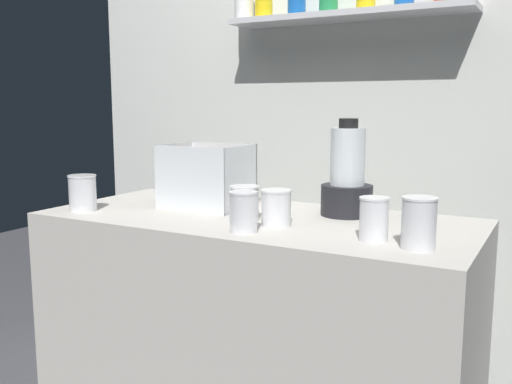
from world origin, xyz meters
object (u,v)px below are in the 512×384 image
(carrot_display_bin, at_px, (205,186))
(juice_cup_pomegranate_middle, at_px, (244,213))
(blender_pitcher, at_px, (347,179))
(juice_cup_orange_left, at_px, (246,205))
(juice_cup_mango_rightmost, at_px, (419,225))
(juice_cup_carrot_far_left, at_px, (83,194))
(juice_cup_mango_right, at_px, (276,210))
(juice_cup_carrot_far_right, at_px, (374,222))

(carrot_display_bin, distance_m, juice_cup_pomegranate_middle, 0.42)
(carrot_display_bin, xyz_separation_m, blender_pitcher, (0.49, 0.10, 0.04))
(juice_cup_orange_left, xyz_separation_m, juice_cup_mango_rightmost, (0.56, -0.10, 0.01))
(juice_cup_carrot_far_left, distance_m, juice_cup_pomegranate_middle, 0.64)
(juice_cup_pomegranate_middle, relative_size, juice_cup_mango_right, 1.07)
(blender_pitcher, xyz_separation_m, juice_cup_mango_rightmost, (0.31, -0.33, -0.06))
(carrot_display_bin, distance_m, juice_cup_mango_rightmost, 0.83)
(juice_cup_carrot_far_left, bearing_deg, juice_cup_mango_right, 8.36)
(juice_cup_mango_right, xyz_separation_m, juice_cup_mango_rightmost, (0.44, -0.07, 0.01))
(juice_cup_orange_left, bearing_deg, juice_cup_carrot_far_right, -8.90)
(carrot_display_bin, height_order, juice_cup_carrot_far_right, carrot_display_bin)
(carrot_display_bin, height_order, juice_cup_mango_right, carrot_display_bin)
(juice_cup_pomegranate_middle, height_order, juice_cup_carrot_far_right, same)
(juice_cup_carrot_far_right, xyz_separation_m, juice_cup_mango_rightmost, (0.12, -0.03, 0.01))
(blender_pitcher, distance_m, juice_cup_mango_right, 0.30)
(juice_cup_pomegranate_middle, xyz_separation_m, juice_cup_mango_rightmost, (0.48, 0.05, 0.01))
(carrot_display_bin, xyz_separation_m, juice_cup_pomegranate_middle, (0.32, -0.28, -0.02))
(blender_pitcher, distance_m, juice_cup_mango_rightmost, 0.46)
(blender_pitcher, distance_m, juice_cup_carrot_far_left, 0.89)
(blender_pitcher, xyz_separation_m, juice_cup_carrot_far_left, (-0.82, -0.36, -0.06))
(juice_cup_carrot_far_right, bearing_deg, carrot_display_bin, 163.42)
(juice_cup_carrot_far_left, distance_m, juice_cup_carrot_far_right, 1.00)
(juice_cup_orange_left, height_order, juice_cup_carrot_far_right, juice_cup_carrot_far_right)
(juice_cup_carrot_far_left, xyz_separation_m, juice_cup_orange_left, (0.57, 0.13, -0.01))
(juice_cup_pomegranate_middle, bearing_deg, carrot_display_bin, 138.88)
(carrot_display_bin, relative_size, juice_cup_pomegranate_middle, 2.41)
(carrot_display_bin, relative_size, juice_cup_orange_left, 2.59)
(juice_cup_carrot_far_left, xyz_separation_m, juice_cup_mango_rightmost, (1.12, 0.03, 0.00))
(juice_cup_carrot_far_right, height_order, juice_cup_mango_rightmost, juice_cup_mango_rightmost)
(juice_cup_orange_left, bearing_deg, juice_cup_mango_right, -11.79)
(blender_pitcher, bearing_deg, carrot_display_bin, -168.23)
(juice_cup_orange_left, relative_size, juice_cup_mango_rightmost, 0.82)
(blender_pitcher, distance_m, juice_cup_carrot_far_right, 0.36)
(blender_pitcher, height_order, juice_cup_carrot_far_left, blender_pitcher)
(blender_pitcher, xyz_separation_m, juice_cup_carrot_far_right, (0.18, -0.30, -0.07))
(juice_cup_pomegranate_middle, bearing_deg, juice_cup_carrot_far_right, 12.26)
(juice_cup_mango_rightmost, bearing_deg, carrot_display_bin, 163.89)
(juice_cup_orange_left, distance_m, juice_cup_mango_right, 0.12)
(carrot_display_bin, bearing_deg, juice_cup_orange_left, -28.75)
(juice_cup_mango_rightmost, bearing_deg, juice_cup_mango_right, 170.55)
(juice_cup_mango_rightmost, bearing_deg, juice_cup_carrot_far_left, -178.56)
(juice_cup_pomegranate_middle, height_order, juice_cup_mango_rightmost, juice_cup_mango_rightmost)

